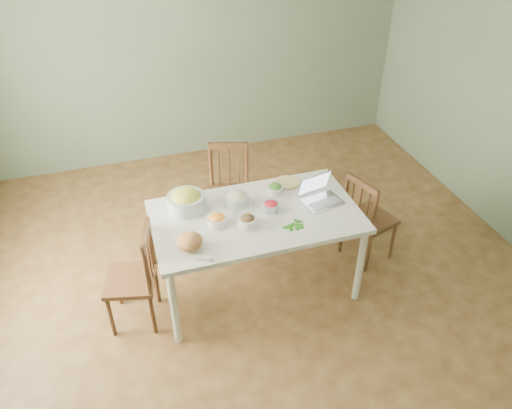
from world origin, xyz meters
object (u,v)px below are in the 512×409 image
object	(u,v)px
dining_table	(256,251)
bowl_squash	(186,200)
bread_boule	(190,241)
chair_right	(370,217)
laptop	(324,192)
chair_left	(130,278)
chair_far	(229,194)

from	to	relation	value
dining_table	bowl_squash	bearing A→B (deg)	154.74
bread_boule	chair_right	bearing A→B (deg)	10.77
dining_table	chair_right	bearing A→B (deg)	3.97
chair_right	laptop	world-z (taller)	laptop
dining_table	laptop	size ratio (longest dim) A/B	5.35
laptop	bowl_squash	bearing A→B (deg)	154.87
dining_table	laptop	bearing A→B (deg)	-0.88
dining_table	chair_left	distance (m)	1.06
bowl_squash	dining_table	bearing A→B (deg)	-25.26
dining_table	laptop	distance (m)	0.77
laptop	bread_boule	bearing A→B (deg)	179.34
chair_right	bowl_squash	distance (m)	1.70
chair_far	chair_right	size ratio (longest dim) A/B	1.03
chair_far	bread_boule	xyz separation A→B (m)	(-0.57, -1.06, 0.38)
bread_boule	dining_table	bearing A→B (deg)	22.82
chair_left	laptop	distance (m)	1.70
chair_left	dining_table	bearing A→B (deg)	107.24
dining_table	bowl_squash	size ratio (longest dim) A/B	5.47
chair_right	bowl_squash	bearing A→B (deg)	66.21
bowl_squash	chair_far	bearing A→B (deg)	48.48
chair_left	chair_right	size ratio (longest dim) A/B	1.01
bread_boule	laptop	xyz separation A→B (m)	(1.17, 0.24, 0.04)
chair_right	laptop	bearing A→B (deg)	81.18
laptop	dining_table	bearing A→B (deg)	166.96
chair_left	chair_right	bearing A→B (deg)	107.33
chair_far	bowl_squash	size ratio (longest dim) A/B	3.02
dining_table	chair_far	distance (m)	0.81
bowl_squash	laptop	xyz separation A→B (m)	(1.10, -0.25, 0.02)
chair_right	bowl_squash	size ratio (longest dim) A/B	2.94
laptop	chair_far	bearing A→B (deg)	114.03
bowl_squash	laptop	size ratio (longest dim) A/B	0.98
dining_table	chair_right	size ratio (longest dim) A/B	1.86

